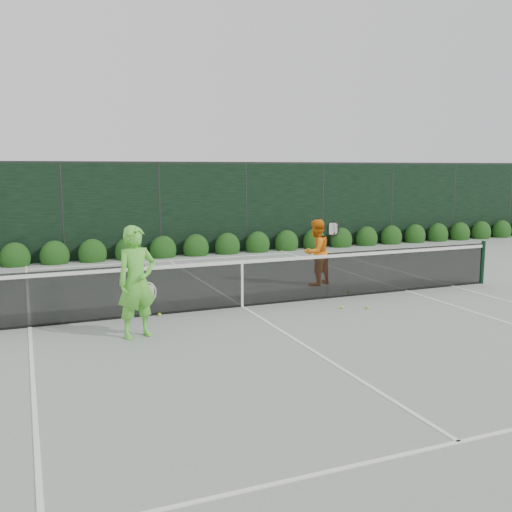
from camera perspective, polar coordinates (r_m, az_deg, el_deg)
name	(u,v)px	position (r m, az deg, el deg)	size (l,w,h in m)	color
ground	(242,307)	(11.89, -1.39, -5.09)	(80.00, 80.00, 0.00)	gray
tennis_net	(241,282)	(11.77, -1.51, -2.59)	(12.90, 0.10, 1.07)	black
player_woman	(137,282)	(9.81, -11.83, -2.56)	(0.79, 0.63, 1.91)	#5FCE3C
player_man	(316,252)	(14.02, 6.04, 0.37)	(0.96, 0.87, 1.62)	orange
court_lines	(242,306)	(11.89, -1.39, -5.07)	(11.03, 23.83, 0.01)	white
windscreen_fence	(302,252)	(9.16, 4.63, 0.36)	(32.00, 21.07, 3.06)	black
hedge_row	(163,250)	(18.59, -9.28, 0.58)	(31.66, 0.65, 0.94)	#12390F
tennis_balls	(307,305)	(11.97, 5.15, -4.87)	(4.55, 1.48, 0.07)	#B6D52F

